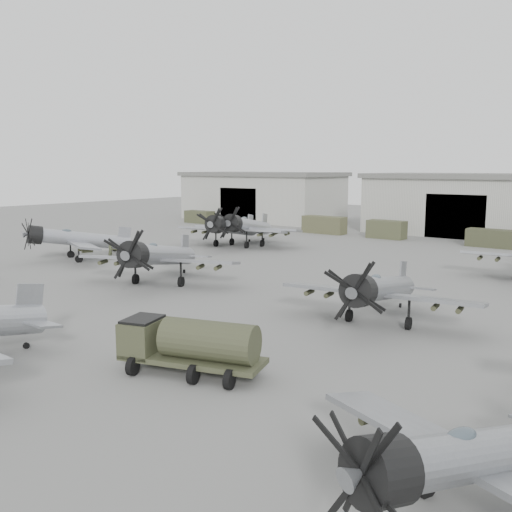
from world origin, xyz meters
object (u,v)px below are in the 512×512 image
Objects in this scene: aircraft_mid_0 at (73,239)px; tug_trailer at (127,248)px; aircraft_near_2 at (474,458)px; aircraft_extra_326 at (246,226)px; fuel_tanker at (190,343)px; aircraft_mid_1 at (157,256)px; aircraft_far_0 at (230,227)px; aircraft_mid_2 at (378,290)px; ground_crew at (110,251)px.

aircraft_mid_0 is 1.81× the size of tug_trailer.
aircraft_mid_0 is at bearing 178.41° from aircraft_near_2.
aircraft_extra_326 reaches higher than fuel_tanker.
aircraft_mid_0 is 16.91m from aircraft_mid_1.
aircraft_mid_1 is 1.84× the size of fuel_tanker.
aircraft_far_0 reaches higher than tug_trailer.
aircraft_mid_1 is 19.64m from tug_trailer.
aircraft_extra_326 is at bearing 132.73° from aircraft_mid_2.
fuel_tanker is at bearing -67.48° from aircraft_far_0.
aircraft_far_0 is 7.55× the size of ground_crew.
aircraft_extra_326 is at bearing 61.55° from tug_trailer.
aircraft_extra_326 is at bearing 91.22° from aircraft_mid_0.
tug_trailer is at bearing -135.66° from aircraft_extra_326.
tug_trailer is at bearing -138.77° from aircraft_far_0.
aircraft_mid_2 is at bearing -50.51° from aircraft_far_0.
aircraft_near_2 is 0.81× the size of aircraft_extra_326.
aircraft_mid_2 is at bearing 16.52° from aircraft_mid_0.
aircraft_mid_2 is at bearing -119.33° from ground_crew.
aircraft_extra_326 is 44.05m from fuel_tanker.
tug_trailer is at bearing 155.23° from aircraft_mid_2.
aircraft_extra_326 is (-28.94, 22.77, 0.23)m from aircraft_mid_2.
aircraft_far_0 is (-29.50, 20.45, 0.23)m from aircraft_mid_2.
aircraft_mid_1 is at bearing 171.46° from aircraft_mid_2.
aircraft_mid_1 is 1.06× the size of aircraft_mid_2.
ground_crew is at bearing 161.09° from aircraft_mid_2.
aircraft_mid_1 is at bearing 124.27° from fuel_tanker.
aircraft_extra_326 is 14.67m from tug_trailer.
aircraft_near_2 reaches higher than ground_crew.
aircraft_mid_2 is 6.89× the size of ground_crew.
aircraft_mid_2 is (-10.93, 16.55, 0.22)m from aircraft_near_2.
aircraft_mid_0 reaches higher than aircraft_near_2.
aircraft_near_2 is at bearing -32.41° from fuel_tanker.
aircraft_mid_1 is 1.98× the size of tug_trailer.
aircraft_mid_1 is at bearing 172.89° from aircraft_near_2.
aircraft_near_2 reaches higher than tug_trailer.
aircraft_near_2 is 34.66m from aircraft_mid_1.
aircraft_mid_1 is 22.89m from aircraft_far_0.
aircraft_mid_0 is at bearing 145.66° from aircraft_mid_1.
aircraft_mid_1 reaches higher than aircraft_near_2.
aircraft_mid_2 reaches higher than fuel_tanker.
fuel_tanker is at bearing -60.78° from aircraft_mid_1.
aircraft_mid_0 is 20.93m from aircraft_extra_326.
aircraft_mid_0 is 0.92× the size of aircraft_mid_1.
aircraft_extra_326 is (-9.33, 22.95, 0.02)m from aircraft_mid_1.
aircraft_far_0 is 2.03× the size of tug_trailer.
aircraft_near_2 is 6.10× the size of ground_crew.
aircraft_extra_326 is 17.64m from ground_crew.
ground_crew is (-33.51, 5.81, -1.34)m from aircraft_mid_2.
fuel_tanker is at bearing -4.45° from aircraft_mid_0.
aircraft_near_2 reaches higher than fuel_tanker.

